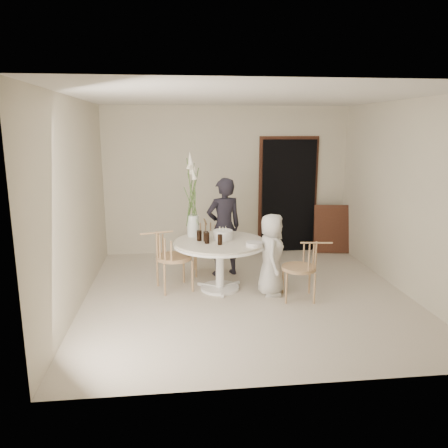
{
  "coord_description": "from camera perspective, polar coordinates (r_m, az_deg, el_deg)",
  "views": [
    {
      "loc": [
        -0.97,
        -5.75,
        2.31
      ],
      "look_at": [
        -0.28,
        0.3,
        0.96
      ],
      "focal_mm": 35.0,
      "sensor_mm": 36.0,
      "label": 1
    }
  ],
  "objects": [
    {
      "name": "table",
      "position": [
        6.27,
        -0.55,
        -3.23
      ],
      "size": [
        1.33,
        1.33,
        0.73
      ],
      "color": "white",
      "rests_on": "ground"
    },
    {
      "name": "picture_frame",
      "position": [
        8.44,
        13.93,
        -0.64
      ],
      "size": [
        0.7,
        0.3,
        0.9
      ],
      "primitive_type": "cube",
      "rotation": [
        -0.17,
        0.0,
        -0.14
      ],
      "color": "#552B1D",
      "rests_on": "ground"
    },
    {
      "name": "cola_tumbler_a",
      "position": [
        6.09,
        -2.24,
        -1.84
      ],
      "size": [
        0.09,
        0.09,
        0.15
      ],
      "primitive_type": "cylinder",
      "rotation": [
        0.0,
        0.0,
        0.26
      ],
      "color": "black",
      "rests_on": "table"
    },
    {
      "name": "ground",
      "position": [
        6.27,
        2.93,
        -9.17
      ],
      "size": [
        4.5,
        4.5,
        0.0
      ],
      "primitive_type": "plane",
      "color": "beige",
      "rests_on": "ground"
    },
    {
      "name": "chair_far",
      "position": [
        7.12,
        -2.36,
        -2.03
      ],
      "size": [
        0.47,
        0.5,
        0.82
      ],
      "rotation": [
        0.0,
        0.0,
        0.02
      ],
      "color": "tan",
      "rests_on": "ground"
    },
    {
      "name": "room_shell",
      "position": [
        5.87,
        3.1,
        5.69
      ],
      "size": [
        4.5,
        4.5,
        4.5
      ],
      "color": "silver",
      "rests_on": "ground"
    },
    {
      "name": "girl",
      "position": [
        6.87,
        -0.02,
        -0.4
      ],
      "size": [
        0.65,
        0.51,
        1.56
      ],
      "primitive_type": "imported",
      "rotation": [
        0.0,
        0.0,
        3.4
      ],
      "color": "black",
      "rests_on": "ground"
    },
    {
      "name": "cola_tumbler_b",
      "position": [
        6.02,
        -0.52,
        -2.06
      ],
      "size": [
        0.09,
        0.09,
        0.14
      ],
      "primitive_type": "cylinder",
      "rotation": [
        0.0,
        0.0,
        0.36
      ],
      "color": "black",
      "rests_on": "table"
    },
    {
      "name": "door_trim",
      "position": [
        8.34,
        8.33,
        4.06
      ],
      "size": [
        1.12,
        0.03,
        2.22
      ],
      "primitive_type": "cube",
      "color": "#552B1D",
      "rests_on": "ground"
    },
    {
      "name": "flower_vase",
      "position": [
        6.42,
        -4.13,
        2.95
      ],
      "size": [
        0.17,
        0.17,
        1.26
      ],
      "rotation": [
        0.0,
        0.0,
        -0.22
      ],
      "color": "silver",
      "rests_on": "table"
    },
    {
      "name": "chair_right",
      "position": [
        6.06,
        10.85,
        -4.88
      ],
      "size": [
        0.52,
        0.49,
        0.81
      ],
      "rotation": [
        0.0,
        0.0,
        -1.7
      ],
      "color": "tan",
      "rests_on": "ground"
    },
    {
      "name": "cola_tumbler_c",
      "position": [
        6.24,
        -3.25,
        -1.52
      ],
      "size": [
        0.09,
        0.09,
        0.15
      ],
      "primitive_type": "cylinder",
      "rotation": [
        0.0,
        0.0,
        -0.25
      ],
      "color": "black",
      "rests_on": "table"
    },
    {
      "name": "doorway",
      "position": [
        8.32,
        8.39,
        3.61
      ],
      "size": [
        1.0,
        0.1,
        2.1
      ],
      "primitive_type": "cube",
      "color": "black",
      "rests_on": "ground"
    },
    {
      "name": "boy",
      "position": [
        6.14,
        6.2,
        -3.99
      ],
      "size": [
        0.46,
        0.62,
        1.16
      ],
      "primitive_type": "imported",
      "rotation": [
        0.0,
        0.0,
        1.4
      ],
      "color": "silver",
      "rests_on": "ground"
    },
    {
      "name": "plate_stack",
      "position": [
        5.96,
        3.93,
        -2.66
      ],
      "size": [
        0.24,
        0.24,
        0.06
      ],
      "primitive_type": "cylinder",
      "rotation": [
        0.0,
        0.0,
        0.07
      ],
      "color": "white",
      "rests_on": "table"
    },
    {
      "name": "birthday_cake",
      "position": [
        6.31,
        -0.14,
        -1.42
      ],
      "size": [
        0.28,
        0.28,
        0.18
      ],
      "rotation": [
        0.0,
        0.0,
        0.32
      ],
      "color": "white",
      "rests_on": "table"
    },
    {
      "name": "chair_left",
      "position": [
        6.3,
        -7.64,
        -3.64
      ],
      "size": [
        0.61,
        0.58,
        0.89
      ],
      "rotation": [
        0.0,
        0.0,
        1.85
      ],
      "color": "tan",
      "rests_on": "ground"
    },
    {
      "name": "cola_tumbler_d",
      "position": [
        6.2,
        -2.4,
        -1.62
      ],
      "size": [
        0.08,
        0.08,
        0.15
      ],
      "primitive_type": "cylinder",
      "rotation": [
        0.0,
        0.0,
        0.24
      ],
      "color": "black",
      "rests_on": "table"
    }
  ]
}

